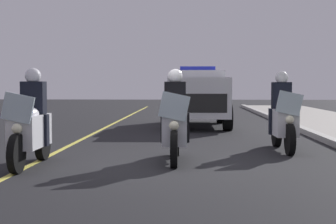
# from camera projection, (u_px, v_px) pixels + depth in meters

# --- Properties ---
(ground_plane) EXTENTS (80.00, 80.00, 0.00)m
(ground_plane) POSITION_uv_depth(u_px,v_px,m) (166.00, 164.00, 9.15)
(ground_plane) COLOR black
(lane_stripe_center) EXTENTS (48.00, 0.12, 0.01)m
(lane_stripe_center) POSITION_uv_depth(u_px,v_px,m) (35.00, 163.00, 9.26)
(lane_stripe_center) COLOR #E0D14C
(lane_stripe_center) RESTS_ON ground
(police_motorcycle_lead_left) EXTENTS (2.14, 0.56, 1.72)m
(police_motorcycle_lead_left) POSITION_uv_depth(u_px,v_px,m) (31.00, 126.00, 8.85)
(police_motorcycle_lead_left) COLOR black
(police_motorcycle_lead_left) RESTS_ON ground
(police_motorcycle_lead_right) EXTENTS (2.14, 0.56, 1.72)m
(police_motorcycle_lead_right) POSITION_uv_depth(u_px,v_px,m) (175.00, 124.00, 9.43)
(police_motorcycle_lead_right) COLOR black
(police_motorcycle_lead_right) RESTS_ON ground
(police_motorcycle_trailing) EXTENTS (2.14, 0.56, 1.72)m
(police_motorcycle_trailing) POSITION_uv_depth(u_px,v_px,m) (283.00, 118.00, 10.94)
(police_motorcycle_trailing) COLOR black
(police_motorcycle_trailing) RESTS_ON ground
(police_suv) EXTENTS (4.93, 2.12, 2.05)m
(police_suv) POSITION_uv_depth(u_px,v_px,m) (198.00, 95.00, 17.40)
(police_suv) COLOR silver
(police_suv) RESTS_ON ground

